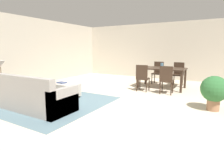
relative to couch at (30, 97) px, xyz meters
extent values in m
plane|color=beige|center=(1.84, 1.24, -0.29)|extent=(10.80, 10.80, 0.00)
cube|color=#BCB2A0|center=(1.84, 6.24, 1.06)|extent=(9.00, 0.12, 2.70)
cube|color=#BCB2A0|center=(-2.66, 1.74, 1.06)|extent=(0.12, 11.00, 2.70)
cube|color=slate|center=(-0.03, 0.62, -0.29)|extent=(3.00, 2.80, 0.01)
cube|color=gray|center=(0.00, 0.05, -0.08)|extent=(2.27, 0.85, 0.42)
cube|color=gray|center=(0.00, -0.30, 0.35)|extent=(2.27, 0.16, 0.44)
cube|color=gray|center=(-1.06, 0.05, 0.02)|extent=(0.14, 0.85, 0.62)
cube|color=gray|center=(1.07, 0.05, 0.02)|extent=(0.14, 0.85, 0.62)
cube|color=beige|center=(-0.45, -0.03, 0.31)|extent=(0.37, 0.10, 0.37)
cube|color=tan|center=(0.45, -0.05, 0.29)|extent=(0.33, 0.10, 0.33)
cube|color=#B7AD9E|center=(-0.05, 1.19, -0.05)|extent=(0.98, 0.48, 0.37)
cylinder|color=#332319|center=(-0.49, 1.38, -0.26)|extent=(0.05, 0.05, 0.06)
cylinder|color=#332319|center=(0.39, 1.38, -0.26)|extent=(0.05, 0.05, 0.06)
cylinder|color=#332319|center=(-0.49, 1.00, -0.26)|extent=(0.05, 0.05, 0.06)
cylinder|color=#332319|center=(0.39, 1.00, -0.26)|extent=(0.05, 0.05, 0.06)
cube|color=brown|center=(-1.43, 0.14, 0.29)|extent=(0.40, 0.40, 0.03)
cylinder|color=brown|center=(-1.60, 0.31, -0.01)|extent=(0.04, 0.04, 0.57)
cylinder|color=brown|center=(-1.26, 0.31, -0.01)|extent=(0.04, 0.04, 0.57)
cylinder|color=brown|center=(-1.26, -0.03, -0.01)|extent=(0.04, 0.04, 0.57)
cylinder|color=brown|center=(-1.43, 0.14, 0.32)|extent=(0.16, 0.16, 0.02)
cylinder|color=brown|center=(-1.43, 0.14, 0.49)|extent=(0.02, 0.02, 0.32)
cone|color=silver|center=(-1.43, 0.14, 0.74)|extent=(0.26, 0.26, 0.18)
cube|color=#332319|center=(2.16, 3.98, 0.45)|extent=(1.65, 0.97, 0.04)
cube|color=#332319|center=(1.40, 4.41, 0.07)|extent=(0.07, 0.07, 0.72)
cube|color=#332319|center=(2.93, 4.41, 0.07)|extent=(0.07, 0.07, 0.72)
cube|color=#332319|center=(1.40, 3.56, 0.07)|extent=(0.07, 0.07, 0.72)
cube|color=#332319|center=(2.93, 3.56, 0.07)|extent=(0.07, 0.07, 0.72)
cube|color=#332319|center=(1.73, 3.19, 0.14)|extent=(0.42, 0.42, 0.04)
cube|color=#332319|center=(1.74, 3.01, 0.39)|extent=(0.40, 0.06, 0.47)
cylinder|color=#332319|center=(1.55, 3.35, -0.09)|extent=(0.04, 0.04, 0.41)
cylinder|color=#332319|center=(1.89, 3.37, -0.09)|extent=(0.04, 0.04, 0.41)
cylinder|color=#332319|center=(1.57, 3.02, -0.09)|extent=(0.04, 0.04, 0.41)
cylinder|color=#332319|center=(1.91, 3.03, -0.09)|extent=(0.04, 0.04, 0.41)
cube|color=#332319|center=(2.54, 3.18, 0.14)|extent=(0.43, 0.43, 0.04)
cube|color=#332319|center=(2.55, 3.00, 0.39)|extent=(0.40, 0.07, 0.47)
cylinder|color=#332319|center=(2.36, 3.34, -0.09)|extent=(0.04, 0.04, 0.41)
cylinder|color=#332319|center=(2.70, 3.36, -0.09)|extent=(0.04, 0.04, 0.41)
cylinder|color=#332319|center=(2.38, 3.00, -0.09)|extent=(0.04, 0.04, 0.41)
cylinder|color=#332319|center=(2.72, 3.02, -0.09)|extent=(0.04, 0.04, 0.41)
cube|color=#332319|center=(1.78, 4.75, 0.14)|extent=(0.41, 0.41, 0.04)
cube|color=#332319|center=(1.79, 4.93, 0.39)|extent=(0.40, 0.05, 0.47)
cylinder|color=#332319|center=(1.95, 4.57, -0.09)|extent=(0.04, 0.04, 0.41)
cylinder|color=#332319|center=(1.61, 4.58, -0.09)|extent=(0.04, 0.04, 0.41)
cylinder|color=#332319|center=(1.96, 4.91, -0.09)|extent=(0.04, 0.04, 0.41)
cylinder|color=#332319|center=(1.62, 4.92, -0.09)|extent=(0.04, 0.04, 0.41)
cube|color=#332319|center=(2.60, 4.73, 0.14)|extent=(0.40, 0.40, 0.04)
cube|color=#332319|center=(2.60, 4.91, 0.39)|extent=(0.40, 0.04, 0.47)
cylinder|color=#332319|center=(2.77, 4.55, -0.09)|extent=(0.04, 0.04, 0.41)
cylinder|color=#332319|center=(2.43, 4.56, -0.09)|extent=(0.04, 0.04, 0.41)
cylinder|color=#332319|center=(2.77, 4.89, -0.09)|extent=(0.04, 0.04, 0.41)
cylinder|color=#332319|center=(2.43, 4.90, -0.09)|extent=(0.04, 0.04, 0.41)
cylinder|color=slate|center=(2.16, 3.97, 0.56)|extent=(0.11, 0.11, 0.18)
cube|color=#3F4C72|center=(-0.13, 1.20, 0.15)|extent=(0.27, 0.21, 0.03)
cylinder|color=#996B4C|center=(3.90, 2.08, -0.16)|extent=(0.28, 0.28, 0.26)
sphere|color=#2D6633|center=(3.90, 2.08, 0.23)|extent=(0.62, 0.62, 0.62)
camera|label=1|loc=(3.91, -2.77, 1.17)|focal=29.32mm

